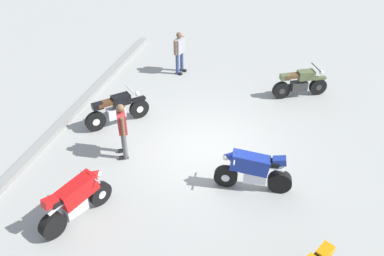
# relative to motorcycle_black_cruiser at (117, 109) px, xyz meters

# --- Properties ---
(ground_plane) EXTENTS (40.00, 40.00, 0.00)m
(ground_plane) POSITION_rel_motorcycle_black_cruiser_xyz_m (-0.53, -2.95, -0.52)
(ground_plane) COLOR #9E9E99
(curb_edge) EXTENTS (14.00, 0.30, 0.15)m
(curb_edge) POSITION_rel_motorcycle_black_cruiser_xyz_m (-0.53, 1.65, -0.45)
(curb_edge) COLOR gray
(curb_edge) RESTS_ON ground
(motorcycle_black_cruiser) EXTENTS (1.60, 1.52, 1.09)m
(motorcycle_black_cruiser) POSITION_rel_motorcycle_black_cruiser_xyz_m (0.00, 0.00, 0.00)
(motorcycle_black_cruiser) COLOR black
(motorcycle_black_cruiser) RESTS_ON ground
(motorcycle_red_sportbike) EXTENTS (1.86, 1.03, 1.14)m
(motorcycle_red_sportbike) POSITION_rel_motorcycle_black_cruiser_xyz_m (-3.98, -0.77, 0.07)
(motorcycle_red_sportbike) COLOR black
(motorcycle_red_sportbike) RESTS_ON ground
(motorcycle_blue_sportbike) EXTENTS (0.70, 1.96, 1.14)m
(motorcycle_blue_sportbike) POSITION_rel_motorcycle_black_cruiser_xyz_m (-1.84, -4.49, 0.07)
(motorcycle_blue_sportbike) COLOR black
(motorcycle_blue_sportbike) RESTS_ON ground
(motorcycle_olive_vintage) EXTENTS (1.06, 1.81, 1.07)m
(motorcycle_olive_vintage) POSITION_rel_motorcycle_black_cruiser_xyz_m (3.31, -5.31, -0.03)
(motorcycle_olive_vintage) COLOR black
(motorcycle_olive_vintage) RESTS_ON ground
(person_in_gray_shirt) EXTENTS (0.63, 0.40, 1.61)m
(person_in_gray_shirt) POSITION_rel_motorcycle_black_cruiser_xyz_m (3.94, -0.81, 0.39)
(person_in_gray_shirt) COLOR #384772
(person_in_gray_shirt) RESTS_ON ground
(person_in_red_shirt) EXTENTS (0.60, 0.48, 1.65)m
(person_in_red_shirt) POSITION_rel_motorcycle_black_cruiser_xyz_m (-1.44, -0.85, 0.42)
(person_in_red_shirt) COLOR #59595B
(person_in_red_shirt) RESTS_ON ground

